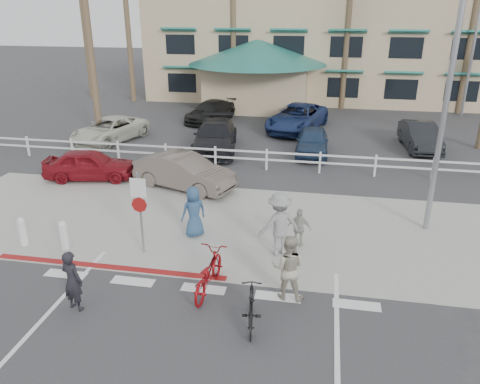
% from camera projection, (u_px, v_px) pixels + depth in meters
% --- Properties ---
extents(ground, '(140.00, 140.00, 0.00)m').
position_uv_depth(ground, '(198.00, 302.00, 11.96)').
color(ground, '#333335').
extents(bike_path, '(12.00, 16.00, 0.01)m').
position_uv_depth(bike_path, '(173.00, 356.00, 10.13)').
color(bike_path, '#333335').
rests_on(bike_path, ground).
extents(sidewalk_plaza, '(22.00, 7.00, 0.01)m').
position_uv_depth(sidewalk_plaza, '(232.00, 226.00, 16.06)').
color(sidewalk_plaza, gray).
rests_on(sidewalk_plaza, ground).
extents(cross_street, '(40.00, 5.00, 0.01)m').
position_uv_depth(cross_street, '(251.00, 185.00, 19.71)').
color(cross_street, '#333335').
rests_on(cross_street, ground).
extents(parking_lot, '(50.00, 16.00, 0.01)m').
position_uv_depth(parking_lot, '(276.00, 129.00, 28.37)').
color(parking_lot, '#333335').
rests_on(parking_lot, ground).
extents(curb_red, '(7.00, 0.25, 0.02)m').
position_uv_depth(curb_red, '(109.00, 267.00, 13.55)').
color(curb_red, maroon).
rests_on(curb_red, ground).
extents(rail_fence, '(29.40, 0.16, 1.00)m').
position_uv_depth(rail_fence, '(269.00, 160.00, 21.26)').
color(rail_fence, silver).
rests_on(rail_fence, ground).
extents(building, '(28.00, 16.00, 11.30)m').
position_uv_depth(building, '(320.00, 23.00, 37.77)').
color(building, '#C8B089').
rests_on(building, ground).
extents(sign_post, '(0.50, 0.10, 2.90)m').
position_uv_depth(sign_post, '(140.00, 209.00, 13.81)').
color(sign_post, gray).
rests_on(sign_post, ground).
extents(bollard_0, '(0.26, 0.26, 0.95)m').
position_uv_depth(bollard_0, '(64.00, 235.00, 14.41)').
color(bollard_0, silver).
rests_on(bollard_0, ground).
extents(bollard_1, '(0.26, 0.26, 0.95)m').
position_uv_depth(bollard_1, '(23.00, 231.00, 14.65)').
color(bollard_1, silver).
rests_on(bollard_1, ground).
extents(streetlight_0, '(0.60, 2.00, 9.00)m').
position_uv_depth(streetlight_0, '(447.00, 96.00, 14.19)').
color(streetlight_0, gray).
rests_on(streetlight_0, ground).
extents(streetlight_1, '(0.60, 2.00, 9.50)m').
position_uv_depth(streetlight_1, '(474.00, 43.00, 30.04)').
color(streetlight_1, gray).
rests_on(streetlight_1, ground).
extents(palm_1, '(4.00, 4.00, 13.00)m').
position_uv_depth(palm_1, '(127.00, 12.00, 34.34)').
color(palm_1, '#1D491C').
rests_on(palm_1, ground).
extents(palm_3, '(4.00, 4.00, 14.00)m').
position_uv_depth(palm_3, '(233.00, 5.00, 32.81)').
color(palm_3, '#1D491C').
rests_on(palm_3, ground).
extents(palm_5, '(4.00, 4.00, 13.00)m').
position_uv_depth(palm_5, '(349.00, 13.00, 31.65)').
color(palm_5, '#1D491C').
rests_on(palm_5, ground).
extents(palm_7, '(4.00, 4.00, 14.00)m').
position_uv_depth(palm_7, '(476.00, 5.00, 30.11)').
color(palm_7, '#1D491C').
rests_on(palm_7, ground).
extents(palm_10, '(4.00, 4.00, 12.00)m').
position_uv_depth(palm_10, '(87.00, 26.00, 25.08)').
color(palm_10, '#1D491C').
rests_on(palm_10, ground).
extents(bike_red, '(0.87, 2.13, 1.09)m').
position_uv_depth(bike_red, '(208.00, 273.00, 12.25)').
color(bike_red, maroon).
rests_on(bike_red, ground).
extents(rider_red, '(0.68, 0.54, 1.62)m').
position_uv_depth(rider_red, '(72.00, 281.00, 11.42)').
color(rider_red, black).
rests_on(rider_red, ground).
extents(bike_black, '(0.71, 1.74, 1.02)m').
position_uv_depth(bike_black, '(251.00, 307.00, 10.93)').
color(bike_black, black).
rests_on(bike_black, ground).
extents(rider_black, '(0.89, 0.70, 1.77)m').
position_uv_depth(rider_black, '(288.00, 268.00, 11.84)').
color(rider_black, '#A9A38D').
rests_on(rider_black, ground).
extents(pedestrian_a, '(1.49, 1.28, 2.00)m').
position_uv_depth(pedestrian_a, '(279.00, 224.00, 13.91)').
color(pedestrian_a, gray).
rests_on(pedestrian_a, ground).
extents(pedestrian_child, '(0.79, 0.43, 1.28)m').
position_uv_depth(pedestrian_child, '(299.00, 228.00, 14.49)').
color(pedestrian_child, '#A8A89E').
rests_on(pedestrian_child, ground).
extents(pedestrian_b, '(0.98, 0.94, 1.70)m').
position_uv_depth(pedestrian_b, '(194.00, 212.00, 15.12)').
color(pedestrian_b, navy).
rests_on(pedestrian_b, ground).
extents(car_white_sedan, '(4.57, 2.83, 1.42)m').
position_uv_depth(car_white_sedan, '(184.00, 172.00, 19.14)').
color(car_white_sedan, '#61564F').
rests_on(car_white_sedan, ground).
extents(car_red_compact, '(4.07, 2.26, 1.31)m').
position_uv_depth(car_red_compact, '(90.00, 165.00, 20.15)').
color(car_red_compact, maroon).
rests_on(car_red_compact, ground).
extents(lot_car_0, '(3.55, 5.19, 1.32)m').
position_uv_depth(lot_car_0, '(109.00, 130.00, 25.66)').
color(lot_car_0, beige).
rests_on(lot_car_0, ground).
extents(lot_car_1, '(2.87, 5.44, 1.50)m').
position_uv_depth(lot_car_1, '(215.00, 137.00, 24.01)').
color(lot_car_1, black).
rests_on(lot_car_1, ground).
extents(lot_car_2, '(1.61, 3.92, 1.33)m').
position_uv_depth(lot_car_2, '(312.00, 141.00, 23.52)').
color(lot_car_2, navy).
rests_on(lot_car_2, ground).
extents(lot_car_3, '(1.79, 4.34, 1.40)m').
position_uv_depth(lot_car_3, '(420.00, 136.00, 24.30)').
color(lot_car_3, black).
rests_on(lot_car_3, ground).
extents(lot_car_4, '(3.02, 4.74, 1.28)m').
position_uv_depth(lot_car_4, '(210.00, 111.00, 30.18)').
color(lot_car_4, black).
rests_on(lot_car_4, ground).
extents(lot_car_5, '(3.84, 5.97, 1.53)m').
position_uv_depth(lot_car_5, '(297.00, 118.00, 27.94)').
color(lot_car_5, navy).
rests_on(lot_car_5, ground).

